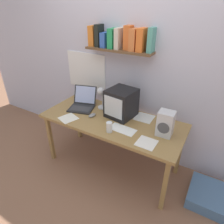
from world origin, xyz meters
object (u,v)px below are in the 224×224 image
(computer_mouse, at_px, (92,115))
(printed_handout, at_px, (146,143))
(corner_desk, at_px, (112,124))
(floor_cushion, at_px, (211,197))
(juice_glass, at_px, (109,128))
(space_heater, at_px, (165,124))
(desk_lamp, at_px, (101,95))
(laptop, at_px, (83,102))
(loose_paper_near_monitor, at_px, (144,118))
(crt_monitor, at_px, (121,103))
(open_notebook, at_px, (68,118))
(loose_paper_near_laptop, at_px, (123,129))

(computer_mouse, relative_size, printed_handout, 0.59)
(corner_desk, height_order, printed_handout, printed_handout)
(corner_desk, distance_m, floor_cushion, 1.35)
(juice_glass, distance_m, space_heater, 0.58)
(corner_desk, xyz_separation_m, desk_lamp, (-0.24, 0.15, 0.26))
(corner_desk, relative_size, computer_mouse, 14.65)
(laptop, distance_m, printed_handout, 1.06)
(floor_cushion, bearing_deg, desk_lamp, 176.40)
(desk_lamp, height_order, loose_paper_near_monitor, desk_lamp)
(crt_monitor, distance_m, loose_paper_near_monitor, 0.33)
(corner_desk, relative_size, juice_glass, 14.47)
(laptop, height_order, floor_cushion, laptop)
(laptop, relative_size, computer_mouse, 3.61)
(space_heater, xyz_separation_m, open_notebook, (-1.08, -0.25, -0.13))
(computer_mouse, xyz_separation_m, loose_paper_near_monitor, (0.56, 0.29, -0.01))
(juice_glass, xyz_separation_m, loose_paper_near_monitor, (0.21, 0.46, -0.05))
(loose_paper_near_monitor, bearing_deg, laptop, -170.48)
(loose_paper_near_monitor, relative_size, loose_paper_near_laptop, 0.71)
(printed_handout, xyz_separation_m, floor_cushion, (0.69, 0.27, -0.65))
(desk_lamp, xyz_separation_m, juice_glass, (0.34, -0.38, -0.14))
(desk_lamp, bearing_deg, laptop, -179.38)
(laptop, distance_m, loose_paper_near_laptop, 0.73)
(desk_lamp, xyz_separation_m, floor_cushion, (1.45, -0.09, -0.85))
(crt_monitor, bearing_deg, desk_lamp, -175.40)
(laptop, xyz_separation_m, computer_mouse, (0.25, -0.15, -0.05))
(laptop, height_order, printed_handout, laptop)
(corner_desk, distance_m, juice_glass, 0.28)
(juice_glass, bearing_deg, open_notebook, -179.09)
(computer_mouse, bearing_deg, crt_monitor, 34.14)
(corner_desk, height_order, laptop, laptop)
(desk_lamp, height_order, loose_paper_near_laptop, desk_lamp)
(juice_glass, height_order, floor_cushion, juice_glass)
(loose_paper_near_monitor, height_order, loose_paper_near_laptop, same)
(computer_mouse, relative_size, loose_paper_near_laptop, 0.38)
(computer_mouse, bearing_deg, printed_handout, -11.50)
(open_notebook, xyz_separation_m, floor_cushion, (1.67, 0.30, -0.65))
(crt_monitor, bearing_deg, computer_mouse, -138.06)
(corner_desk, relative_size, loose_paper_near_laptop, 5.57)
(desk_lamp, relative_size, space_heater, 1.13)
(crt_monitor, height_order, loose_paper_near_laptop, crt_monitor)
(printed_handout, relative_size, loose_paper_near_monitor, 0.90)
(desk_lamp, relative_size, printed_handout, 1.57)
(open_notebook, relative_size, loose_paper_near_laptop, 0.80)
(corner_desk, xyz_separation_m, floor_cushion, (1.21, 0.06, -0.59))
(laptop, relative_size, printed_handout, 2.14)
(printed_handout, xyz_separation_m, open_notebook, (-0.98, -0.03, 0.00))
(open_notebook, height_order, loose_paper_near_laptop, same)
(open_notebook, distance_m, floor_cushion, 1.82)
(corner_desk, distance_m, computer_mouse, 0.26)
(space_heater, relative_size, computer_mouse, 2.35)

